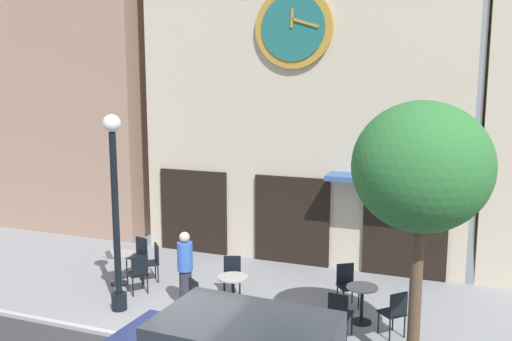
# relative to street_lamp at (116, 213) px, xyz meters

# --- Properties ---
(clock_building) EXTENTS (8.56, 4.08, 10.93)m
(clock_building) POSITION_rel_street_lamp_xyz_m (2.48, 5.53, 3.56)
(clock_building) COLOR beige
(clock_building) RESTS_ON ground_plane
(neighbor_building_left) EXTENTS (6.33, 3.16, 14.55)m
(neighbor_building_left) POSITION_rel_street_lamp_xyz_m (-5.61, 5.76, 5.20)
(neighbor_building_left) COLOR #9E7A66
(neighbor_building_left) RESTS_ON ground_plane
(street_lamp) EXTENTS (0.36, 0.36, 4.08)m
(street_lamp) POSITION_rel_street_lamp_xyz_m (0.00, 0.00, 0.00)
(street_lamp) COLOR black
(street_lamp) RESTS_ON ground_plane
(street_tree) EXTENTS (2.14, 1.93, 4.45)m
(street_tree) POSITION_rel_street_lamp_xyz_m (5.96, -0.49, 1.33)
(street_tree) COLOR brown
(street_tree) RESTS_ON ground_plane
(cafe_table_rightmost) EXTENTS (0.70, 0.70, 0.76)m
(cafe_table_rightmost) POSITION_rel_street_lamp_xyz_m (-0.86, 1.23, -1.54)
(cafe_table_rightmost) COLOR black
(cafe_table_rightmost) RESTS_ON ground_plane
(cafe_table_center) EXTENTS (0.64, 0.64, 0.74)m
(cafe_table_center) POSITION_rel_street_lamp_xyz_m (2.25, 0.79, -1.57)
(cafe_table_center) COLOR black
(cafe_table_center) RESTS_ON ground_plane
(cafe_table_leftmost) EXTENTS (0.62, 0.62, 0.75)m
(cafe_table_leftmost) POSITION_rel_street_lamp_xyz_m (4.85, 1.18, -1.58)
(cafe_table_leftmost) COLOR black
(cafe_table_leftmost) RESTS_ON ground_plane
(cafe_chair_curbside) EXTENTS (0.49, 0.49, 0.90)m
(cafe_chair_curbside) POSITION_rel_street_lamp_xyz_m (-0.82, 2.03, -1.55)
(cafe_chair_curbside) COLOR black
(cafe_chair_curbside) RESTS_ON ground_plane
(cafe_chair_near_tree) EXTENTS (0.56, 0.56, 0.90)m
(cafe_chair_near_tree) POSITION_rel_street_lamp_xyz_m (-0.22, 1.70, -1.55)
(cafe_chair_near_tree) COLOR black
(cafe_chair_near_tree) RESTS_ON ground_plane
(cafe_chair_facing_wall) EXTENTS (0.56, 0.56, 0.90)m
(cafe_chair_facing_wall) POSITION_rel_street_lamp_xyz_m (1.82, 0.05, -1.55)
(cafe_chair_facing_wall) COLOR black
(cafe_chair_facing_wall) RESTS_ON ground_plane
(cafe_chair_under_awning) EXTENTS (0.56, 0.56, 0.90)m
(cafe_chair_under_awning) POSITION_rel_street_lamp_xyz_m (-0.09, 0.88, -1.55)
(cafe_chair_under_awning) COLOR black
(cafe_chair_under_awning) RESTS_ON ground_plane
(cafe_chair_facing_street) EXTENTS (0.44, 0.44, 0.90)m
(cafe_chair_facing_street) POSITION_rel_street_lamp_xyz_m (4.58, 0.35, -1.55)
(cafe_chair_facing_street) COLOR black
(cafe_chair_facing_street) RESTS_ON ground_plane
(cafe_chair_by_entrance) EXTENTS (0.57, 0.57, 0.90)m
(cafe_chair_by_entrance) POSITION_rel_street_lamp_xyz_m (5.53, 0.76, -1.55)
(cafe_chair_by_entrance) COLOR black
(cafe_chair_by_entrance) RESTS_ON ground_plane
(cafe_chair_corner) EXTENTS (0.56, 0.56, 0.90)m
(cafe_chair_corner) POSITION_rel_street_lamp_xyz_m (4.40, 1.90, -1.55)
(cafe_chair_corner) COLOR black
(cafe_chair_corner) RESTS_ON ground_plane
(cafe_chair_outer) EXTENTS (0.52, 0.52, 0.90)m
(cafe_chair_outer) POSITION_rel_street_lamp_xyz_m (1.92, 1.51, -1.55)
(cafe_chair_outer) COLOR black
(cafe_chair_outer) RESTS_ON ground_plane
(pedestrian_blue) EXTENTS (0.34, 0.34, 1.67)m
(pedestrian_blue) POSITION_rel_street_lamp_xyz_m (1.29, 0.52, -1.21)
(pedestrian_blue) COLOR #2D2D38
(pedestrian_blue) RESTS_ON ground_plane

